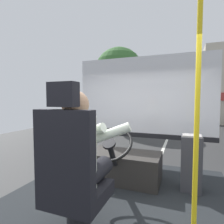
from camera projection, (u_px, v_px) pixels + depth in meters
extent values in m
cube|color=#2E2E2E|center=(169.00, 136.00, 10.21)|extent=(18.00, 44.00, 0.05)
cube|color=silver|center=(169.00, 135.00, 10.21)|extent=(0.12, 39.60, 0.00)
cube|color=black|center=(110.00, 212.00, 1.96)|extent=(2.60, 3.20, 0.06)
cylinder|color=black|center=(79.00, 217.00, 1.59)|extent=(0.20, 0.20, 0.31)
cube|color=black|center=(78.00, 193.00, 1.58)|extent=(0.48, 0.48, 0.12)
cube|color=black|center=(64.00, 154.00, 1.37)|extent=(0.48, 0.10, 0.66)
cube|color=black|center=(63.00, 94.00, 1.34)|extent=(0.22, 0.10, 0.18)
cylinder|color=black|center=(95.00, 172.00, 1.65)|extent=(0.17, 0.44, 0.17)
cylinder|color=black|center=(76.00, 169.00, 1.72)|extent=(0.17, 0.44, 0.17)
cylinder|color=silver|center=(76.00, 153.00, 1.52)|extent=(0.34, 0.34, 0.59)
cube|color=maroon|center=(86.00, 140.00, 1.69)|extent=(0.06, 0.01, 0.37)
sphere|color=#A37A5B|center=(75.00, 104.00, 1.50)|extent=(0.22, 0.22, 0.22)
cylinder|color=silver|center=(101.00, 137.00, 1.73)|extent=(0.58, 0.21, 0.29)
cylinder|color=silver|center=(81.00, 135.00, 1.80)|extent=(0.58, 0.21, 0.29)
cube|color=#282623|center=(122.00, 166.00, 2.70)|extent=(1.10, 0.56, 0.40)
cylinder|color=black|center=(112.00, 154.00, 2.32)|extent=(0.07, 0.27, 0.36)
torus|color=black|center=(109.00, 144.00, 2.21)|extent=(0.57, 0.49, 0.35)
cylinder|color=black|center=(109.00, 144.00, 2.21)|extent=(0.16, 0.15, 0.11)
cylinder|color=yellow|center=(197.00, 116.00, 1.61)|extent=(0.04, 0.04, 2.04)
cube|color=#333338|center=(191.00, 164.00, 2.36)|extent=(0.25, 0.22, 0.70)
cube|color=#9E9993|center=(192.00, 136.00, 2.34)|extent=(0.22, 0.20, 0.02)
cube|color=silver|center=(143.00, 95.00, 3.39)|extent=(2.50, 0.01, 1.40)
cube|color=black|center=(142.00, 135.00, 3.44)|extent=(2.50, 0.08, 0.08)
cylinder|color=#4C3828|center=(119.00, 108.00, 12.54)|extent=(0.27, 0.27, 2.76)
sphere|color=#34642D|center=(119.00, 72.00, 12.38)|extent=(3.23, 3.23, 3.23)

